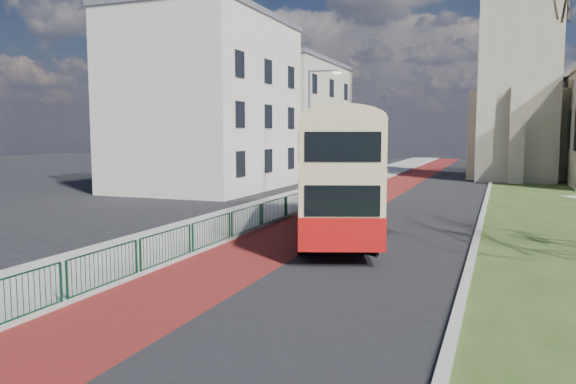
% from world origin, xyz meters
% --- Properties ---
extents(ground, '(160.00, 160.00, 0.00)m').
position_xyz_m(ground, '(0.00, 0.00, 0.00)').
color(ground, black).
rests_on(ground, ground).
extents(road_carriageway, '(9.00, 120.00, 0.01)m').
position_xyz_m(road_carriageway, '(1.50, 20.00, 0.01)').
color(road_carriageway, black).
rests_on(road_carriageway, ground).
extents(bus_lane, '(3.40, 120.00, 0.01)m').
position_xyz_m(bus_lane, '(-1.20, 20.00, 0.01)').
color(bus_lane, '#591414').
rests_on(bus_lane, ground).
extents(pavement_west, '(4.00, 120.00, 0.12)m').
position_xyz_m(pavement_west, '(-5.00, 20.00, 0.06)').
color(pavement_west, gray).
rests_on(pavement_west, ground).
extents(kerb_west, '(0.25, 120.00, 0.13)m').
position_xyz_m(kerb_west, '(-3.00, 20.00, 0.07)').
color(kerb_west, '#999993').
rests_on(kerb_west, ground).
extents(kerb_east, '(0.25, 80.00, 0.13)m').
position_xyz_m(kerb_east, '(6.10, 22.00, 0.07)').
color(kerb_east, '#999993').
rests_on(kerb_east, ground).
extents(pedestrian_railing, '(0.07, 24.00, 1.12)m').
position_xyz_m(pedestrian_railing, '(-2.95, 4.00, 0.55)').
color(pedestrian_railing, '#0D3C21').
rests_on(pedestrian_railing, ground).
extents(street_block_near, '(10.30, 14.30, 13.00)m').
position_xyz_m(street_block_near, '(-14.00, 22.00, 6.51)').
color(street_block_near, beige).
rests_on(street_block_near, ground).
extents(street_block_far, '(10.30, 16.30, 11.50)m').
position_xyz_m(street_block_far, '(-14.00, 38.00, 5.76)').
color(street_block_far, '#B9B19D').
rests_on(street_block_far, ground).
extents(streetlamp, '(2.13, 0.18, 8.00)m').
position_xyz_m(streetlamp, '(-4.35, 18.00, 4.59)').
color(streetlamp, gray).
rests_on(streetlamp, pavement_west).
extents(bus, '(6.42, 11.94, 4.89)m').
position_xyz_m(bus, '(0.48, 6.35, 2.79)').
color(bus, '#A8100F').
rests_on(bus, ground).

